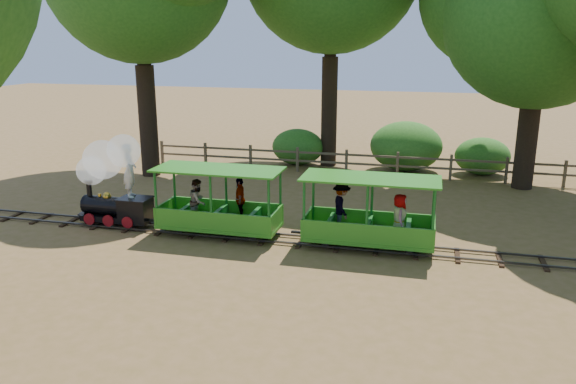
% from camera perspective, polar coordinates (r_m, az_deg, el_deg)
% --- Properties ---
extents(ground, '(90.00, 90.00, 0.00)m').
position_cam_1_polar(ground, '(14.83, 5.14, -5.47)').
color(ground, olive).
rests_on(ground, ground).
extents(track, '(22.00, 1.00, 0.10)m').
position_cam_1_polar(track, '(14.80, 5.14, -5.23)').
color(track, '#3F3D3A').
rests_on(track, ground).
extents(locomotive, '(2.37, 1.12, 2.72)m').
position_cam_1_polar(locomotive, '(16.73, -17.64, 1.80)').
color(locomotive, black).
rests_on(locomotive, ground).
extents(carriage_front, '(3.45, 1.47, 1.79)m').
position_cam_1_polar(carriage_front, '(15.44, -7.10, -1.60)').
color(carriage_front, '#2E841D').
rests_on(carriage_front, track).
extents(carriage_rear, '(3.45, 1.49, 1.79)m').
position_cam_1_polar(carriage_rear, '(14.53, 7.90, -2.64)').
color(carriage_rear, '#2E841D').
rests_on(carriage_rear, track).
extents(oak_ne, '(8.19, 7.21, 9.41)m').
position_cam_1_polar(oak_ne, '(21.58, 24.33, 17.30)').
color(oak_ne, '#2D2116').
rests_on(oak_ne, ground).
extents(fence, '(18.10, 0.10, 1.00)m').
position_cam_1_polar(fence, '(22.30, 8.50, 3.09)').
color(fence, brown).
rests_on(fence, ground).
extents(shrub_west, '(2.22, 1.71, 1.54)m').
position_cam_1_polar(shrub_west, '(24.05, 0.99, 4.61)').
color(shrub_west, '#2D6B1E').
rests_on(shrub_west, ground).
extents(shrub_mid_w, '(2.91, 2.24, 2.01)m').
position_cam_1_polar(shrub_mid_w, '(23.41, 11.89, 4.58)').
color(shrub_mid_w, '#2D6B1E').
rests_on(shrub_mid_w, ground).
extents(shrub_mid_e, '(2.14, 1.65, 1.48)m').
position_cam_1_polar(shrub_mid_e, '(23.53, 19.15, 3.45)').
color(shrub_mid_e, '#2D6B1E').
rests_on(shrub_mid_e, ground).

